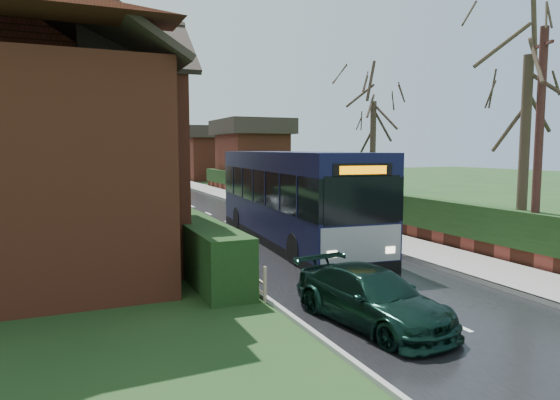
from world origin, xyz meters
name	(u,v)px	position (x,y,z in m)	size (l,w,h in m)	color
ground	(321,265)	(0.00, 0.00, 0.00)	(140.00, 140.00, 0.00)	#28411B
road	(229,223)	(0.00, 10.00, 0.01)	(6.00, 100.00, 0.02)	black
pavement	(304,217)	(4.25, 10.00, 0.07)	(2.50, 100.00, 0.14)	slate
kerb_right	(284,219)	(3.05, 10.00, 0.07)	(0.12, 100.00, 0.14)	gray
kerb_left	(169,226)	(-3.05, 10.00, 0.05)	(0.12, 100.00, 0.10)	gray
front_hedge	(171,226)	(-3.90, 5.00, 0.80)	(1.20, 16.00, 1.60)	black
picket_fence	(190,234)	(-3.15, 5.00, 0.45)	(0.10, 16.00, 0.90)	tan
right_wall_hedge	(329,199)	(5.80, 10.00, 1.02)	(0.60, 50.00, 1.80)	brown
brick_house	(25,131)	(-8.73, 4.78, 4.38)	(9.30, 14.60, 10.30)	brown
bus	(292,198)	(0.80, 4.05, 1.81)	(3.67, 12.20, 3.65)	black
car_silver	(175,212)	(-2.80, 9.67, 0.76)	(1.78, 4.44, 1.51)	silver
car_green	(372,297)	(-1.60, -5.33, 0.60)	(1.67, 4.11, 1.19)	black
car_distant	(144,176)	(0.73, 44.93, 0.69)	(1.45, 4.17, 1.37)	black
bus_stop_sign	(322,191)	(3.20, 6.00, 1.87)	(0.12, 0.43, 2.84)	slate
telegraph_pole	(538,149)	(5.80, -3.18, 3.75)	(0.44, 0.91, 7.42)	black
tree_right_near	(530,40)	(6.04, -2.46, 7.18)	(4.45, 4.45, 9.61)	#342A1F
tree_right_far	(374,94)	(9.00, 10.60, 6.95)	(4.82, 4.82, 9.31)	#32251E
tree_house_side	(52,95)	(-8.10, 16.83, 6.75)	(3.98, 3.98, 9.04)	#3E3224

